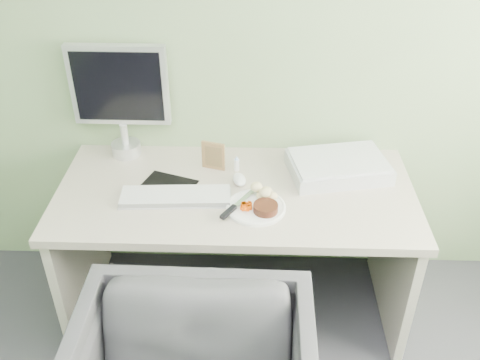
{
  "coord_description": "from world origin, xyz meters",
  "views": [
    {
      "loc": [
        0.08,
        -0.32,
        2.11
      ],
      "look_at": [
        0.02,
        1.5,
        0.87
      ],
      "focal_mm": 40.0,
      "sensor_mm": 36.0,
      "label": 1
    }
  ],
  "objects_px": {
    "desk": "(236,222)",
    "monitor": "(120,95)",
    "scanner": "(338,167)",
    "plate": "(256,207)"
  },
  "relations": [
    {
      "from": "desk",
      "to": "plate",
      "type": "xyz_separation_m",
      "value": [
        0.09,
        -0.13,
        0.19
      ]
    },
    {
      "from": "scanner",
      "to": "desk",
      "type": "bearing_deg",
      "value": -173.29
    },
    {
      "from": "plate",
      "to": "scanner",
      "type": "bearing_deg",
      "value": 37.18
    },
    {
      "from": "desk",
      "to": "monitor",
      "type": "height_order",
      "value": "monitor"
    },
    {
      "from": "desk",
      "to": "monitor",
      "type": "xyz_separation_m",
      "value": [
        -0.55,
        0.31,
        0.49
      ]
    },
    {
      "from": "desk",
      "to": "scanner",
      "type": "xyz_separation_m",
      "value": [
        0.47,
        0.15,
        0.22
      ]
    },
    {
      "from": "desk",
      "to": "scanner",
      "type": "height_order",
      "value": "scanner"
    },
    {
      "from": "plate",
      "to": "monitor",
      "type": "xyz_separation_m",
      "value": [
        -0.64,
        0.45,
        0.3
      ]
    },
    {
      "from": "desk",
      "to": "monitor",
      "type": "bearing_deg",
      "value": 150.23
    },
    {
      "from": "desk",
      "to": "plate",
      "type": "distance_m",
      "value": 0.25
    }
  ]
}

